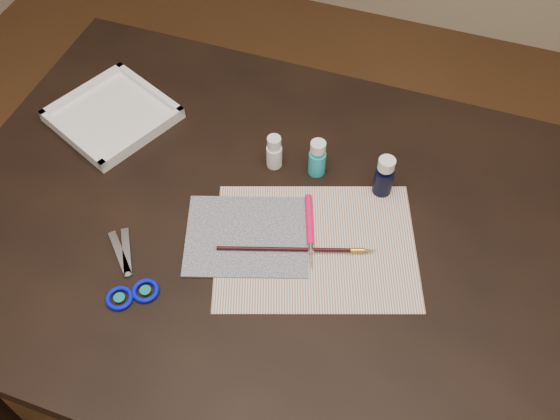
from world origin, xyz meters
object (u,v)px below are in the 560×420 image
(paint_bottle_navy, at_px, (384,176))
(paint_bottle_white, at_px, (274,152))
(scissors, at_px, (122,268))
(paper, at_px, (316,246))
(palette_tray, at_px, (112,114))
(paint_bottle_cyan, at_px, (317,158))
(canvas, at_px, (247,235))

(paint_bottle_navy, bearing_deg, paint_bottle_white, -178.73)
(paint_bottle_navy, relative_size, scissors, 0.48)
(paper, distance_m, paint_bottle_white, 0.22)
(palette_tray, bearing_deg, paint_bottle_navy, -0.22)
(paint_bottle_cyan, bearing_deg, paint_bottle_white, -173.32)
(canvas, bearing_deg, paint_bottle_navy, 42.07)
(paint_bottle_white, distance_m, palette_tray, 0.37)
(scissors, bearing_deg, canvas, -97.62)
(paint_bottle_navy, xyz_separation_m, palette_tray, (-0.59, 0.00, -0.03))
(paint_bottle_cyan, distance_m, palette_tray, 0.46)
(paint_bottle_white, height_order, palette_tray, paint_bottle_white)
(paper, distance_m, canvas, 0.13)
(canvas, bearing_deg, paint_bottle_white, 93.80)
(scissors, bearing_deg, paint_bottle_navy, -95.15)
(canvas, relative_size, scissors, 1.21)
(paint_bottle_navy, bearing_deg, paper, -116.39)
(paint_bottle_white, height_order, paint_bottle_cyan, paint_bottle_cyan)
(palette_tray, bearing_deg, paper, -18.35)
(paint_bottle_cyan, height_order, palette_tray, paint_bottle_cyan)
(paint_bottle_navy, bearing_deg, palette_tray, 179.78)
(paper, distance_m, scissors, 0.35)
(paint_bottle_cyan, bearing_deg, palette_tray, -179.63)
(paint_bottle_white, relative_size, paint_bottle_navy, 0.85)
(paper, relative_size, palette_tray, 1.67)
(canvas, height_order, paint_bottle_white, paint_bottle_white)
(paint_bottle_navy, relative_size, palette_tray, 0.41)
(paper, distance_m, paint_bottle_navy, 0.19)
(paper, height_order, scissors, scissors)
(canvas, bearing_deg, paint_bottle_cyan, 69.09)
(paper, height_order, paint_bottle_cyan, paint_bottle_cyan)
(paint_bottle_white, bearing_deg, paint_bottle_cyan, 6.68)
(canvas, distance_m, paint_bottle_navy, 0.29)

